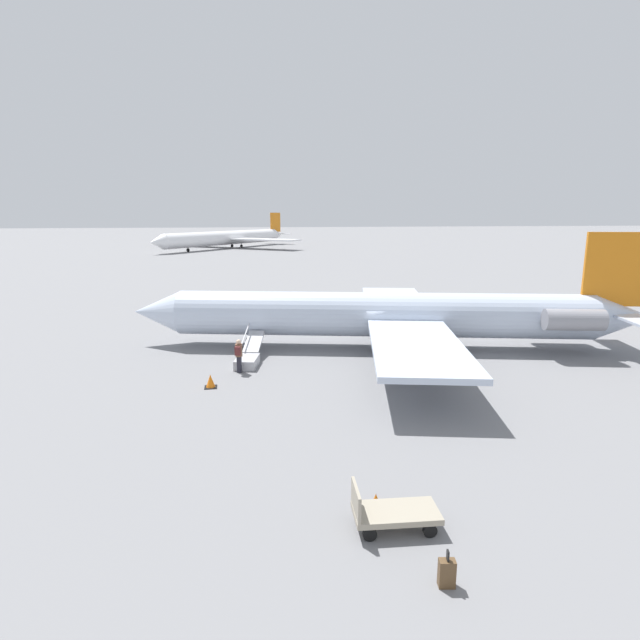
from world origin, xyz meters
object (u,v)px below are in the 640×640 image
Objects in this scene: passenger at (239,354)px; suitcase at (447,573)px; airplane_main at (398,314)px; luggage_cart at (391,512)px; boarding_stairs at (248,357)px; airplane_far_center at (228,238)px.

suitcase is (-4.20, 16.09, -0.67)m from passenger.
airplane_main is 13.56× the size of luggage_cart.
boarding_stairs is (9.06, 1.82, -1.72)m from airplane_main.
airplane_far_center reaches higher than boarding_stairs.
boarding_stairs is (-1.41, 97.36, -2.15)m from airplane_far_center.
boarding_stairs is at bearing -7.34° from passenger.
suitcase is at bearing -154.72° from boarding_stairs.
suitcase is at bearing 87.81° from airplane_main.
airplane_main reaches higher than suitcase.
airplane_far_center is at bearing 13.92° from passenger.
airplane_far_center is at bearing -87.47° from suitcase.
luggage_cart is 2.26m from suitcase.
suitcase is (5.39, 19.30, -1.77)m from airplane_main.
airplane_main is 17.76× the size of passenger.
passenger reaches higher than luggage_cart.
passenger reaches higher than boarding_stairs.
boarding_stairs is 2.38× the size of passenger.
passenger is 1.98× the size of suitcase.
boarding_stairs is 1.82× the size of luggage_cart.
airplane_main is 18.18m from luggage_cart.
luggage_cart is at bearing -75.79° from suitcase.
airplane_far_center is 97.39m from boarding_stairs.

